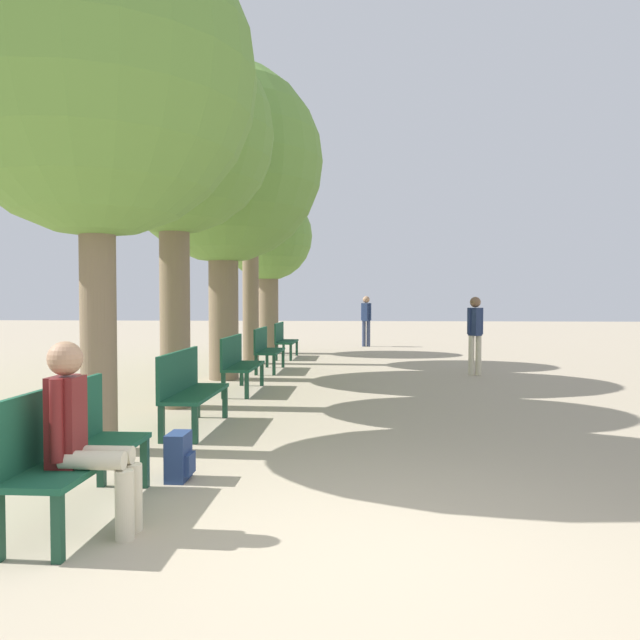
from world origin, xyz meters
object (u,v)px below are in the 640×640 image
tree_row_4 (268,240)px  pedestrian_near (475,330)px  tree_row_1 (174,137)px  tree_row_2 (223,165)px  bench_row_0 (69,443)px  bench_row_2 (238,360)px  tree_row_0 (95,77)px  bench_row_1 (188,385)px  tree_row_3 (250,166)px  bench_row_4 (283,338)px  person_seated (83,432)px  pedestrian_mid (366,318)px  bench_row_3 (266,347)px  backpack (179,457)px

tree_row_4 → pedestrian_near: bearing=-44.0°
tree_row_1 → tree_row_2: tree_row_2 is taller
bench_row_0 → pedestrian_near: size_ratio=0.98×
bench_row_2 → tree_row_0: size_ratio=0.29×
bench_row_0 → bench_row_1: same height
tree_row_3 → pedestrian_near: (4.88, -1.89, -3.73)m
bench_row_1 → tree_row_4: tree_row_4 is taller
bench_row_0 → pedestrian_near: pedestrian_near is taller
bench_row_4 → person_seated: 12.10m
tree_row_4 → bench_row_0: bearing=-87.4°
bench_row_4 → tree_row_1: 8.11m
bench_row_0 → person_seated: 0.39m
bench_row_2 → tree_row_1: (-0.59, -1.50, 3.24)m
bench_row_4 → pedestrian_near: (4.29, -3.33, 0.38)m
tree_row_2 → pedestrian_near: (4.88, 1.00, -3.14)m
tree_row_1 → bench_row_1: bearing=-67.8°
pedestrian_near → pedestrian_mid: size_ratio=0.97×
bench_row_1 → bench_row_3: 5.91m
backpack → pedestrian_mid: bearing=83.6°
pedestrian_near → pedestrian_mid: pedestrian_mid is taller
bench_row_0 → backpack: (0.49, 0.94, -0.33)m
tree_row_2 → tree_row_4: bearing=90.0°
bench_row_1 → tree_row_0: size_ratio=0.29×
bench_row_3 → pedestrian_mid: (2.17, 7.04, 0.41)m
tree_row_3 → backpack: tree_row_3 is taller
bench_row_3 → pedestrian_mid: size_ratio=0.94×
person_seated → pedestrian_mid: pedestrian_mid is taller
bench_row_3 → pedestrian_near: size_ratio=0.98×
bench_row_2 → tree_row_2: size_ratio=0.26×
bench_row_1 → bench_row_4: size_ratio=1.00×
person_seated → tree_row_2: bearing=96.0°
tree_row_0 → pedestrian_mid: bearing=78.9°
tree_row_0 → pedestrian_near: (4.88, 6.62, -2.79)m
backpack → tree_row_3: bearing=96.5°
bench_row_1 → bench_row_2: bearing=90.0°
tree_row_0 → backpack: size_ratio=13.31×
tree_row_1 → bench_row_2: bearing=68.6°
tree_row_1 → tree_row_2: bearing=90.0°
person_seated → pedestrian_near: bearing=65.2°
tree_row_1 → tree_row_3: size_ratio=0.87×
tree_row_0 → person_seated: (0.82, -2.14, -3.03)m
tree_row_0 → tree_row_3: 8.57m
backpack → pedestrian_near: 8.47m
bench_row_1 → backpack: (0.49, -2.01, -0.33)m
tree_row_1 → tree_row_2: 3.09m
bench_row_2 → pedestrian_mid: (2.17, 9.99, 0.41)m
bench_row_2 → tree_row_4: size_ratio=0.34×
pedestrian_near → tree_row_2: bearing=-168.4°
bench_row_1 → tree_row_3: size_ratio=0.25×
bench_row_2 → tree_row_1: tree_row_1 is taller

